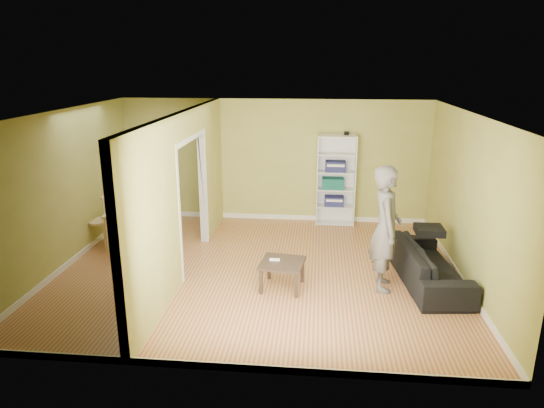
{
  "coord_description": "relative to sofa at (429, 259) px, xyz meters",
  "views": [
    {
      "loc": [
        0.94,
        -7.37,
        3.36
      ],
      "look_at": [
        0.2,
        0.2,
        1.1
      ],
      "focal_mm": 32.0,
      "sensor_mm": 36.0,
      "label": 1
    }
  ],
  "objects": [
    {
      "name": "room_shell",
      "position": [
        -2.7,
        0.19,
        0.91
      ],
      "size": [
        6.5,
        6.5,
        6.5
      ],
      "color": "tan",
      "rests_on": "ground"
    },
    {
      "name": "partition",
      "position": [
        -3.9,
        0.19,
        0.91
      ],
      "size": [
        0.22,
        5.5,
        2.6
      ],
      "primitive_type": null,
      "color": "tan",
      "rests_on": "ground"
    },
    {
      "name": "wall_speaker",
      "position": [
        -1.2,
        2.88,
        1.51
      ],
      "size": [
        0.1,
        0.1,
        0.1
      ],
      "primitive_type": "cube",
      "color": "black",
      "rests_on": "room_shell"
    },
    {
      "name": "sofa",
      "position": [
        0.0,
        0.0,
        0.0
      ],
      "size": [
        2.15,
        1.1,
        0.79
      ],
      "primitive_type": "imported",
      "rotation": [
        0.0,
        0.0,
        1.67
      ],
      "color": "#262628",
      "rests_on": "ground"
    },
    {
      "name": "person",
      "position": [
        -0.73,
        -0.24,
        0.73
      ],
      "size": [
        0.83,
        0.65,
        2.25
      ],
      "primitive_type": "imported",
      "rotation": [
        0.0,
        0.0,
        1.55
      ],
      "color": "slate",
      "rests_on": "ground"
    },
    {
      "name": "bookshelf",
      "position": [
        -1.38,
        2.79,
        0.56
      ],
      "size": [
        0.8,
        0.35,
        1.9
      ],
      "color": "white",
      "rests_on": "ground"
    },
    {
      "name": "paper_box_navy_a",
      "position": [
        -1.41,
        2.74,
        0.11
      ],
      "size": [
        0.4,
        0.26,
        0.2
      ],
      "primitive_type": "cube",
      "color": "#191551",
      "rests_on": "bookshelf"
    },
    {
      "name": "paper_box_teal",
      "position": [
        -1.45,
        2.74,
        0.49
      ],
      "size": [
        0.45,
        0.29,
        0.23
      ],
      "primitive_type": "cube",
      "color": "#278564",
      "rests_on": "bookshelf"
    },
    {
      "name": "paper_box_navy_b",
      "position": [
        -1.41,
        2.74,
        0.86
      ],
      "size": [
        0.42,
        0.27,
        0.21
      ],
      "primitive_type": "cube",
      "color": "navy",
      "rests_on": "bookshelf"
    },
    {
      "name": "coffee_table",
      "position": [
        -2.27,
        -0.42,
        -0.03
      ],
      "size": [
        0.64,
        0.64,
        0.43
      ],
      "rotation": [
        0.0,
        0.0,
        -0.13
      ],
      "color": "#2E241B",
      "rests_on": "ground"
    },
    {
      "name": "game_controller",
      "position": [
        -2.38,
        -0.38,
        0.05
      ],
      "size": [
        0.16,
        0.04,
        0.03
      ],
      "primitive_type": "cube",
      "color": "white",
      "rests_on": "coffee_table"
    },
    {
      "name": "dining_table",
      "position": [
        -5.1,
        1.11,
        0.21
      ],
      "size": [
        1.09,
        0.73,
        0.68
      ],
      "rotation": [
        0.0,
        0.0,
        0.12
      ],
      "color": "beige",
      "rests_on": "ground"
    },
    {
      "name": "chair_left",
      "position": [
        -5.83,
        1.08,
        0.1
      ],
      "size": [
        0.46,
        0.46,
        0.99
      ],
      "primitive_type": null,
      "rotation": [
        0.0,
        0.0,
        -1.59
      ],
      "color": "beige",
      "rests_on": "ground"
    },
    {
      "name": "chair_near",
      "position": [
        -5.03,
        0.44,
        0.11
      ],
      "size": [
        0.51,
        0.51,
        1.0
      ],
      "primitive_type": null,
      "rotation": [
        0.0,
        0.0,
        -0.12
      ],
      "color": "tan",
      "rests_on": "ground"
    },
    {
      "name": "chair_far",
      "position": [
        -5.04,
        1.64,
        0.13
      ],
      "size": [
        0.64,
        0.64,
        1.05
      ],
      "primitive_type": null,
      "rotation": [
        0.0,
        0.0,
        2.72
      ],
      "color": "tan",
      "rests_on": "ground"
    }
  ]
}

